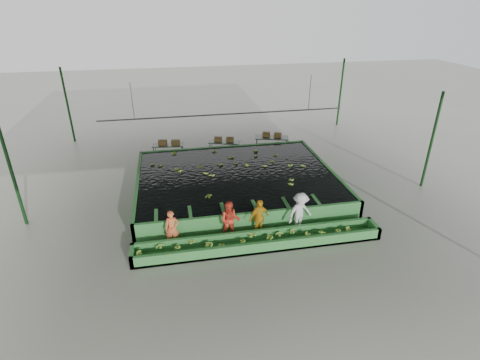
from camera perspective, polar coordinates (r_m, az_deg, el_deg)
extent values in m
plane|color=gray|center=(18.21, 0.30, -3.51)|extent=(80.00, 80.00, 0.00)
cube|color=gray|center=(16.33, 0.34, 11.93)|extent=(20.00, 22.00, 0.04)
cube|color=black|center=(19.13, -0.57, 0.89)|extent=(9.70, 7.70, 0.00)
cylinder|color=#59605B|center=(21.61, -2.31, 9.97)|extent=(0.08, 0.08, 14.00)
cylinder|color=#59605B|center=(21.21, -16.11, 11.48)|extent=(0.04, 0.04, 2.00)
cylinder|color=#59605B|center=(22.62, 10.58, 12.92)|extent=(0.04, 0.04, 2.00)
imported|color=#F46738|center=(15.16, -10.31, -7.28)|extent=(0.57, 0.38, 1.53)
imported|color=red|center=(15.25, -1.49, -6.21)|extent=(0.94, 0.80, 1.70)
imported|color=gold|center=(15.47, 2.91, -5.80)|extent=(1.06, 0.75, 1.66)
imported|color=silver|center=(15.90, 9.14, -4.90)|extent=(1.31, 1.01, 1.79)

